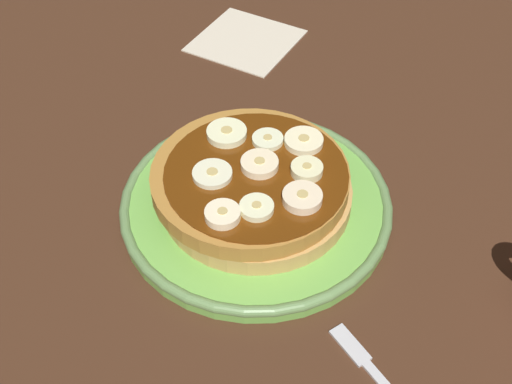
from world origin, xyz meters
TOP-DOWN VIEW (x-y plane):
  - ground_plane at (0.00, 0.00)cm, footprint 140.00×140.00cm
  - plate at (0.00, 0.00)cm, footprint 23.77×23.77cm
  - pancake_stack at (0.13, -0.19)cm, footprint 17.57×17.11cm
  - banana_slice_0 at (-0.24, -0.66)cm, footprint 3.20×3.20cm
  - banana_slice_1 at (4.39, -2.93)cm, footprint 3.57×3.57cm
  - banana_slice_2 at (-2.00, 3.82)cm, footprint 2.75×2.75cm
  - banana_slice_3 at (-2.09, -5.07)cm, footprint 3.41×3.41cm
  - banana_slice_4 at (0.83, -3.88)cm, footprint 2.75×2.75cm
  - banana_slice_5 at (3.01, 2.07)cm, footprint 3.33×3.33cm
  - banana_slice_6 at (-3.80, -1.83)cm, footprint 2.70×2.70cm
  - banana_slice_7 at (-4.79, 1.31)cm, footprint 3.22×3.22cm
  - banana_slice_8 at (0.41, 5.71)cm, footprint 2.84×2.84cm
  - napkin at (13.39, -23.64)cm, footprint 11.46×11.46cm

SIDE VIEW (x-z plane):
  - ground_plane at x=0.00cm, z-range -3.00..0.00cm
  - napkin at x=13.39cm, z-range 0.00..0.30cm
  - plate at x=0.00cm, z-range 0.06..1.65cm
  - pancake_stack at x=0.13cm, z-range 1.33..4.69cm
  - banana_slice_4 at x=0.83cm, z-range 4.49..5.18cm
  - banana_slice_5 at x=3.01cm, z-range 4.49..5.20cm
  - banana_slice_2 at x=-2.00cm, z-range 4.49..5.29cm
  - banana_slice_3 at x=-2.09cm, z-range 4.49..5.33cm
  - banana_slice_1 at x=4.39cm, z-range 4.49..5.37cm
  - banana_slice_0 at x=-0.24cm, z-range 4.49..5.43cm
  - banana_slice_8 at x=0.41cm, z-range 4.49..5.44cm
  - banana_slice_6 at x=-3.80cm, z-range 4.49..5.48cm
  - banana_slice_7 at x=-4.79cm, z-range 4.49..5.51cm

